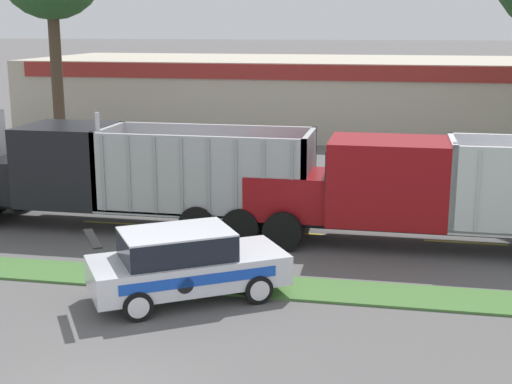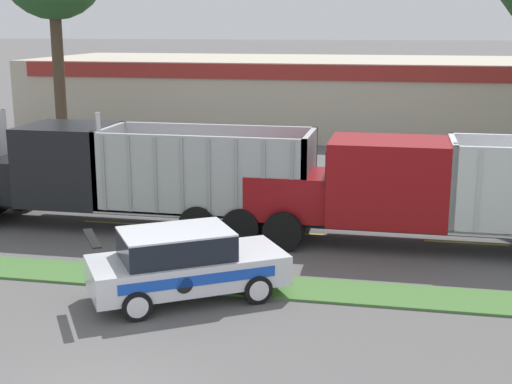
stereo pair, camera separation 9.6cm
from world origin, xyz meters
name	(u,v)px [view 1 (the left image)]	position (x,y,z in m)	size (l,w,h in m)	color
grass_verge	(192,281)	(0.00, 6.27, 0.03)	(120.00, 1.49, 0.06)	#477538
centre_line_4	(119,223)	(-3.82, 11.01, 0.00)	(2.40, 0.14, 0.01)	yellow
centre_line_5	(284,232)	(1.58, 11.01, 0.00)	(2.40, 0.14, 0.01)	yellow
centre_line_6	(466,243)	(6.98, 11.01, 0.00)	(2.40, 0.14, 0.01)	yellow
dump_truck_mid	(428,192)	(5.80, 10.42, 1.61)	(12.82, 2.73, 3.19)	black
dump_truck_trail	(99,176)	(-4.31, 10.75, 1.60)	(11.52, 2.84, 3.71)	black
rally_car	(185,263)	(0.16, 5.23, 0.86)	(4.81, 3.99, 1.70)	silver
store_building_backdrop	(396,96)	(4.74, 33.42, 2.14)	(43.19, 12.10, 4.27)	#BCB29E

